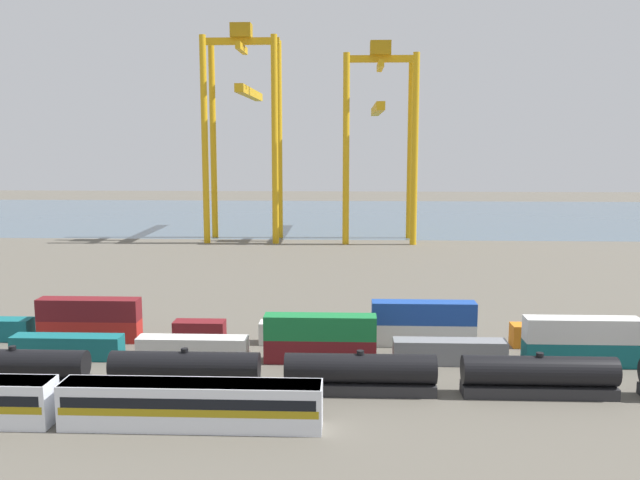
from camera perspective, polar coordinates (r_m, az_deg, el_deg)
The scene contains 20 objects.
ground_plane at distance 119.47m, azimuth -0.98°, elevation -3.19°, with size 420.00×420.00×0.00m, color #5B564C.
harbour_water at distance 220.06m, azimuth 0.56°, elevation 2.07°, with size 400.00×110.00×0.01m, color #475B6B.
passenger_train at distance 62.62m, azimuth -21.16°, elevation -12.47°, with size 44.57×3.14×3.90m.
freight_tank_row at distance 65.63m, azimuth 3.39°, elevation -11.11°, with size 81.30×2.74×4.20m.
shipping_container_1 at distance 80.67m, azimuth -20.43°, elevation -8.41°, with size 12.10×2.44×2.60m, color #146066.
shipping_container_2 at distance 76.44m, azimuth -10.62°, elevation -8.94°, with size 12.10×2.44×2.60m, color silver.
shipping_container_3 at distance 74.61m, azimuth 0.01°, elevation -9.22°, with size 12.10×2.44×2.60m, color maroon.
shipping_container_4 at distance 73.87m, azimuth 0.01°, elevation -7.30°, with size 12.10×2.44×2.60m, color #197538.
shipping_container_5 at distance 75.37m, azimuth 10.81°, elevation -9.19°, with size 12.10×2.44×2.60m, color slate.
shipping_container_6 at distance 78.64m, azimuth 21.04°, elevation -8.87°, with size 12.10×2.44×2.60m, color #146066.
shipping_container_7 at distance 77.93m, azimuth 21.14°, elevation -7.04°, with size 12.10×2.44×2.60m, color silver.
shipping_container_11 at distance 86.63m, azimuth -18.74°, elevation -7.19°, with size 12.10×2.44×2.60m, color #AD211C.
shipping_container_12 at distance 85.99m, azimuth -18.82°, elevation -5.51°, with size 12.10×2.44×2.60m, color maroon.
shipping_container_13 at distance 82.84m, azimuth -10.07°, elevation -7.57°, with size 6.04×2.44×2.60m, color maroon.
shipping_container_14 at distance 81.07m, azimuth -0.79°, elevation -7.79°, with size 12.10×2.44×2.60m, color silver.
shipping_container_15 at distance 81.45m, azimuth 8.65°, elevation -7.81°, with size 12.10×2.44×2.60m, color silver.
shipping_container_16 at distance 80.77m, azimuth 8.69°, elevation -6.04°, with size 12.10×2.44×2.60m, color #1C4299.
shipping_container_17 at distance 83.95m, azimuth 17.77°, elevation -7.63°, with size 6.04×2.44×2.60m, color orange.
gantry_crane_west at distance 167.05m, azimuth -6.38°, elevation 10.52°, with size 17.88×36.30×50.92m.
gantry_crane_central at distance 165.50m, azimuth 4.98°, elevation 9.70°, with size 17.27×37.51×46.77m.
Camera 1 is at (6.84, -76.90, 23.71)m, focal length 38.13 mm.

